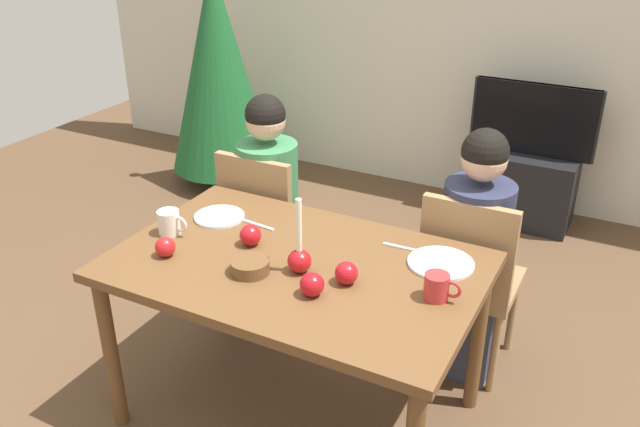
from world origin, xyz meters
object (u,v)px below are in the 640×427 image
at_px(tv_stand, 524,187).
at_px(christmas_tree, 218,68).
at_px(plate_right, 441,263).
at_px(chair_left, 266,224).
at_px(mug_left, 170,222).
at_px(bowl_walnuts, 250,266).
at_px(dining_table, 296,281).
at_px(plate_left, 219,217).
at_px(person_left_child, 269,211).
at_px(person_right_child, 472,260).
at_px(apple_by_right_mug, 346,273).
at_px(candle_centerpiece, 299,257).
at_px(apple_near_candle, 312,284).
at_px(apple_by_left_plate, 165,247).
at_px(apple_far_edge, 250,235).
at_px(mug_right, 437,287).
at_px(chair_right, 469,275).
at_px(tv, 534,119).

relative_size(tv_stand, christmas_tree, 0.38).
xyz_separation_m(christmas_tree, plate_right, (2.20, -1.67, -0.12)).
height_order(chair_left, mug_left, chair_left).
bearing_deg(bowl_walnuts, dining_table, 50.63).
height_order(tv_stand, plate_left, plate_left).
distance_m(person_left_child, mug_left, 0.72).
xyz_separation_m(chair_left, plate_left, (0.04, -0.43, 0.24)).
bearing_deg(person_right_child, tv_stand, 93.11).
bearing_deg(apple_by_right_mug, plate_right, 47.23).
bearing_deg(candle_centerpiece, apple_near_candle, -45.62).
bearing_deg(bowl_walnuts, person_right_child, 50.69).
distance_m(tv_stand, bowl_walnuts, 2.56).
relative_size(christmas_tree, apple_by_right_mug, 19.80).
xyz_separation_m(mug_left, apple_by_left_plate, (0.10, -0.15, -0.01)).
xyz_separation_m(candle_centerpiece, apple_by_left_plate, (-0.52, -0.14, -0.02)).
xyz_separation_m(dining_table, apple_far_edge, (-0.23, 0.04, 0.13)).
bearing_deg(mug_right, person_right_child, 92.87).
bearing_deg(mug_right, christmas_tree, 140.00).
height_order(person_right_child, apple_near_candle, person_right_child).
bearing_deg(apple_far_edge, dining_table, -9.31).
height_order(christmas_tree, apple_near_candle, christmas_tree).
distance_m(chair_left, apple_by_right_mug, 1.03).
relative_size(apple_by_right_mug, apple_far_edge, 0.98).
distance_m(chair_right, apple_near_candle, 0.90).
bearing_deg(apple_near_candle, christmas_tree, 131.91).
xyz_separation_m(dining_table, apple_by_left_plate, (-0.47, -0.19, 0.12)).
bearing_deg(plate_right, tv_stand, 91.74).
relative_size(mug_right, apple_by_right_mug, 1.57).
bearing_deg(plate_left, mug_right, -8.99).
relative_size(tv, bowl_walnuts, 5.41).
relative_size(person_right_child, apple_far_edge, 13.40).
bearing_deg(dining_table, tv_stand, 79.33).
distance_m(person_left_child, christmas_tree, 1.76).
relative_size(apple_near_candle, apple_far_edge, 1.00).
bearing_deg(apple_by_left_plate, chair_right, 38.70).
xyz_separation_m(person_left_child, apple_near_candle, (0.68, -0.81, 0.22)).
distance_m(dining_table, candle_centerpiece, 0.16).
distance_m(chair_left, mug_left, 0.71).
distance_m(dining_table, chair_right, 0.82).
height_order(chair_right, tv, tv).
xyz_separation_m(christmas_tree, apple_far_edge, (1.48, -1.87, -0.08)).
distance_m(plate_right, bowl_walnuts, 0.72).
relative_size(chair_left, plate_left, 4.16).
distance_m(mug_left, mug_right, 1.13).
relative_size(person_right_child, candle_centerpiece, 3.93).
distance_m(dining_table, chair_left, 0.81).
distance_m(person_left_child, bowl_walnuts, 0.90).
relative_size(dining_table, chair_right, 1.56).
distance_m(plate_left, apple_far_edge, 0.29).
xyz_separation_m(chair_right, tv, (-0.09, 1.69, 0.20)).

